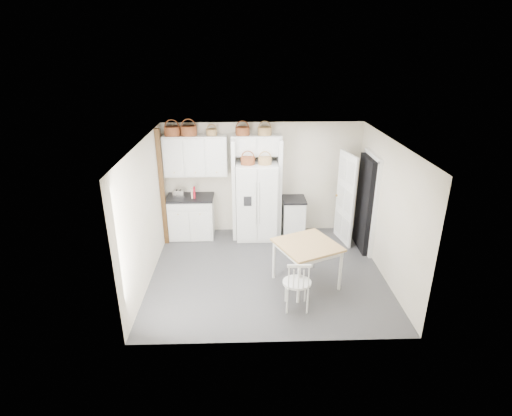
{
  "coord_description": "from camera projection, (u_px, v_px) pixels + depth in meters",
  "views": [
    {
      "loc": [
        -0.44,
        -6.82,
        4.17
      ],
      "look_at": [
        -0.21,
        0.4,
        1.21
      ],
      "focal_mm": 28.0,
      "sensor_mm": 36.0,
      "label": 1
    }
  ],
  "objects": [
    {
      "name": "wall_left",
      "position": [
        146.0,
        213.0,
        7.34
      ],
      "size": [
        0.0,
        4.0,
        4.0
      ],
      "primitive_type": "plane",
      "rotation": [
        1.57,
        0.0,
        1.57
      ],
      "color": "beige",
      "rests_on": "floor"
    },
    {
      "name": "basket_upper_c",
      "position": [
        212.0,
        132.0,
        8.64
      ],
      "size": [
        0.23,
        0.23,
        0.13
      ],
      "primitive_type": "cylinder",
      "color": "brown",
      "rests_on": "upper_cabinet"
    },
    {
      "name": "windsor_chair",
      "position": [
        297.0,
        282.0,
        6.66
      ],
      "size": [
        0.5,
        0.45,
        0.99
      ],
      "primitive_type": "cube",
      "rotation": [
        0.0,
        0.0,
        -0.03
      ],
      "color": "silver",
      "rests_on": "floor"
    },
    {
      "name": "basket_upper_b",
      "position": [
        189.0,
        131.0,
        8.61
      ],
      "size": [
        0.35,
        0.35,
        0.2
      ],
      "primitive_type": "cylinder",
      "color": "#612817",
      "rests_on": "upper_cabinet"
    },
    {
      "name": "base_cab_right",
      "position": [
        293.0,
        217.0,
        9.33
      ],
      "size": [
        0.49,
        0.59,
        0.86
      ],
      "primitive_type": "cube",
      "color": "silver",
      "rests_on": "floor"
    },
    {
      "name": "base_cab_left",
      "position": [
        191.0,
        217.0,
        9.24
      ],
      "size": [
        1.02,
        0.64,
        0.94
      ],
      "primitive_type": "cube",
      "color": "silver",
      "rests_on": "floor"
    },
    {
      "name": "cookbook_red",
      "position": [
        194.0,
        193.0,
        8.93
      ],
      "size": [
        0.04,
        0.16,
        0.24
      ],
      "primitive_type": "cube",
      "rotation": [
        0.0,
        0.0,
        0.05
      ],
      "color": "#AD0C1C",
      "rests_on": "counter_left"
    },
    {
      "name": "basket_bridge_a",
      "position": [
        242.0,
        131.0,
        8.65
      ],
      "size": [
        0.31,
        0.31,
        0.17
      ],
      "primitive_type": "cylinder",
      "color": "#612817",
      "rests_on": "bridge_cabinet"
    },
    {
      "name": "toaster",
      "position": [
        179.0,
        194.0,
        8.95
      ],
      "size": [
        0.27,
        0.18,
        0.17
      ],
      "primitive_type": "cube",
      "rotation": [
        0.0,
        0.0,
        -0.13
      ],
      "color": "silver",
      "rests_on": "counter_left"
    },
    {
      "name": "basket_fridge_b",
      "position": [
        265.0,
        161.0,
        8.62
      ],
      "size": [
        0.29,
        0.29,
        0.16
      ],
      "primitive_type": "cylinder",
      "color": "brown",
      "rests_on": "refrigerator"
    },
    {
      "name": "dining_table",
      "position": [
        306.0,
        264.0,
        7.37
      ],
      "size": [
        1.33,
        1.33,
        0.84
      ],
      "primitive_type": "cube",
      "rotation": [
        0.0,
        0.0,
        0.43
      ],
      "color": "olive",
      "rests_on": "floor"
    },
    {
      "name": "ceiling",
      "position": [
        269.0,
        143.0,
        6.91
      ],
      "size": [
        4.5,
        4.5,
        0.0
      ],
      "primitive_type": "plane",
      "color": "white",
      "rests_on": "wall_back"
    },
    {
      "name": "upper_cabinet",
      "position": [
        196.0,
        156.0,
        8.83
      ],
      "size": [
        1.4,
        0.34,
        0.9
      ],
      "primitive_type": "cube",
      "color": "silver",
      "rests_on": "wall_back"
    },
    {
      "name": "doorway_void",
      "position": [
        366.0,
        204.0,
        8.5
      ],
      "size": [
        0.18,
        0.85,
        2.05
      ],
      "primitive_type": "cube",
      "color": "black",
      "rests_on": "floor"
    },
    {
      "name": "cookbook_cream",
      "position": [
        192.0,
        193.0,
        8.94
      ],
      "size": [
        0.04,
        0.15,
        0.22
      ],
      "primitive_type": "cube",
      "rotation": [
        0.0,
        0.0,
        0.09
      ],
      "color": "beige",
      "rests_on": "counter_left"
    },
    {
      "name": "counter_left",
      "position": [
        190.0,
        197.0,
        9.06
      ],
      "size": [
        1.06,
        0.69,
        0.04
      ],
      "primitive_type": "cube",
      "color": "black",
      "rests_on": "base_cab_left"
    },
    {
      "name": "bridge_cabinet",
      "position": [
        256.0,
        145.0,
        8.78
      ],
      "size": [
        1.12,
        0.34,
        0.45
      ],
      "primitive_type": "cube",
      "color": "silver",
      "rests_on": "wall_back"
    },
    {
      "name": "fridge_panel_left",
      "position": [
        234.0,
        189.0,
        9.02
      ],
      "size": [
        0.08,
        0.6,
        2.3
      ],
      "primitive_type": "cube",
      "color": "silver",
      "rests_on": "floor"
    },
    {
      "name": "trim_post",
      "position": [
        162.0,
        189.0,
        8.59
      ],
      "size": [
        0.09,
        0.09,
        2.6
      ],
      "primitive_type": "cube",
      "color": "black",
      "rests_on": "floor"
    },
    {
      "name": "basket_upper_a",
      "position": [
        172.0,
        131.0,
        8.61
      ],
      "size": [
        0.34,
        0.34,
        0.19
      ],
      "primitive_type": "cylinder",
      "color": "#612817",
      "rests_on": "upper_cabinet"
    },
    {
      "name": "door_slab",
      "position": [
        345.0,
        199.0,
        8.8
      ],
      "size": [
        0.21,
        0.79,
        2.05
      ],
      "primitive_type": "cube",
      "rotation": [
        0.0,
        0.0,
        -1.36
      ],
      "color": "white",
      "rests_on": "floor"
    },
    {
      "name": "basket_bridge_b",
      "position": [
        265.0,
        131.0,
        8.67
      ],
      "size": [
        0.3,
        0.3,
        0.17
      ],
      "primitive_type": "cylinder",
      "color": "brown",
      "rests_on": "bridge_cabinet"
    },
    {
      "name": "basket_fridge_a",
      "position": [
        248.0,
        161.0,
        8.61
      ],
      "size": [
        0.31,
        0.31,
        0.16
      ],
      "primitive_type": "cylinder",
      "color": "#612817",
      "rests_on": "refrigerator"
    },
    {
      "name": "counter_right",
      "position": [
        294.0,
        199.0,
        9.16
      ],
      "size": [
        0.53,
        0.63,
        0.04
      ],
      "primitive_type": "cube",
      "color": "black",
      "rests_on": "base_cab_right"
    },
    {
      "name": "wall_right",
      "position": [
        387.0,
        210.0,
        7.47
      ],
      "size": [
        0.0,
        4.0,
        4.0
      ],
      "primitive_type": "plane",
      "rotation": [
        1.57,
        0.0,
        -1.57
      ],
      "color": "beige",
      "rests_on": "floor"
    },
    {
      "name": "floor",
      "position": [
        267.0,
        272.0,
        7.9
      ],
      "size": [
        4.5,
        4.5,
        0.0
      ],
      "primitive_type": "plane",
      "color": "#39393D",
      "rests_on": "ground"
    },
    {
      "name": "wall_back",
      "position": [
        263.0,
        178.0,
        9.26
      ],
      "size": [
        4.5,
        0.0,
        4.5
      ],
      "primitive_type": "plane",
      "rotation": [
        1.57,
        0.0,
        0.0
      ],
      "color": "beige",
      "rests_on": "floor"
    },
    {
      "name": "refrigerator",
      "position": [
        257.0,
        201.0,
        9.07
      ],
      "size": [
        0.92,
        0.74,
        1.77
      ],
      "primitive_type": "cube",
      "color": "silver",
      "rests_on": "floor"
    },
    {
      "name": "fridge_panel_right",
      "position": [
        279.0,
        189.0,
        9.05
      ],
      "size": [
        0.08,
        0.6,
        2.3
      ],
      "primitive_type": "cube",
      "color": "silver",
      "rests_on": "floor"
    }
  ]
}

